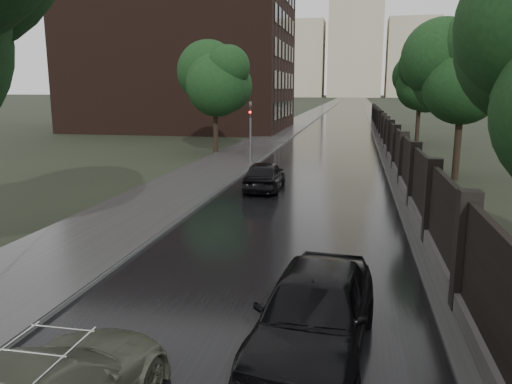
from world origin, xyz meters
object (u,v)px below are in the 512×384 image
object	(u,v)px
tree_right_b	(462,85)
tree_left_far	(215,82)
traffic_light	(251,127)
hatchback_left	(265,175)
car_right_near	(314,312)
tree_right_c	(420,87)

from	to	relation	value
tree_right_b	tree_left_far	bearing A→B (deg)	152.70
tree_left_far	tree_right_b	xyz separation A→B (m)	(15.50, -8.00, -0.29)
tree_right_b	traffic_light	size ratio (longest dim) A/B	1.75
hatchback_left	car_right_near	world-z (taller)	car_right_near
tree_right_b	car_right_near	distance (m)	20.71
tree_left_far	traffic_light	size ratio (longest dim) A/B	1.85
tree_right_c	tree_right_b	bearing A→B (deg)	-90.00
car_right_near	tree_right_b	bearing A→B (deg)	78.58
hatchback_left	car_right_near	distance (m)	15.16
tree_right_b	tree_right_c	size ratio (longest dim) A/B	1.00
tree_left_far	tree_right_b	size ratio (longest dim) A/B	1.05
tree_left_far	car_right_near	distance (m)	29.39
traffic_light	hatchback_left	world-z (taller)	traffic_light
traffic_light	tree_right_b	bearing A→B (deg)	-14.24
traffic_light	hatchback_left	xyz separation A→B (m)	(2.31, -7.70, -1.68)
tree_right_b	tree_right_c	bearing A→B (deg)	90.00
tree_right_c	hatchback_left	world-z (taller)	tree_right_c
tree_right_b	car_right_near	bearing A→B (deg)	-106.90
traffic_light	tree_right_c	bearing A→B (deg)	51.82
tree_right_b	traffic_light	bearing A→B (deg)	165.76
tree_right_c	hatchback_left	xyz separation A→B (m)	(-9.49, -22.70, -4.23)
tree_left_far	tree_right_c	world-z (taller)	tree_left_far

